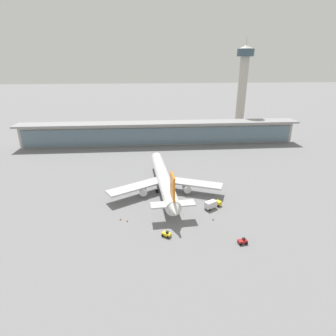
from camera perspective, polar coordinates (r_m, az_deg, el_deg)
The scene contains 11 objects.
ground_plane at distance 109.76m, azimuth 0.79°, elevation -7.31°, with size 1200.00×1200.00×0.00m, color slate.
airliner_on_stand at distance 117.50m, azimuth -0.90°, elevation -2.36°, with size 48.88×63.71×16.96m.
service_truck_near_nose_yellow at distance 106.84m, azimuth 9.20°, elevation -7.45°, with size 7.43×5.75×3.10m.
service_truck_under_wing_yellow at distance 90.45m, azimuth -0.32°, elevation -13.65°, with size 3.32×3.02×2.05m.
service_truck_mid_apron_red at distance 90.49m, azimuth 15.32°, elevation -14.53°, with size 3.11×2.18×2.05m.
terminal_building at distance 184.32m, azimuth -1.67°, elevation 7.41°, with size 183.60×12.80×15.20m.
control_tower at distance 216.48m, azimuth 15.32°, elevation 16.66°, with size 12.00×12.00×67.84m.
safety_cone_alpha at distance 103.22m, azimuth -0.46°, elevation -9.14°, with size 0.62×0.62×0.70m.
safety_cone_bravo at distance 100.21m, azimuth 9.43°, elevation -10.50°, with size 0.62×0.62×0.70m.
safety_cone_charlie at distance 99.07m, azimuth -8.53°, elevation -10.85°, with size 0.62×0.62×0.70m.
safety_cone_delta at distance 100.35m, azimuth -9.89°, elevation -10.48°, with size 0.62×0.62×0.70m.
Camera 1 is at (-9.41, -95.59, 53.12)m, focal length 29.20 mm.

